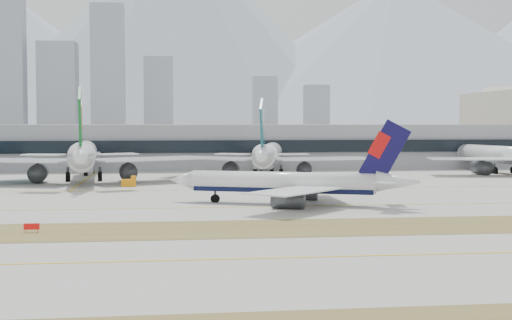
{
  "coord_description": "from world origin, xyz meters",
  "views": [
    {
      "loc": [
        -17.95,
        -135.5,
        15.61
      ],
      "look_at": [
        1.16,
        18.0,
        7.5
      ],
      "focal_mm": 50.0,
      "sensor_mm": 36.0,
      "label": 1
    }
  ],
  "objects": [
    {
      "name": "ground",
      "position": [
        0.0,
        0.0,
        0.0
      ],
      "size": [
        3000.0,
        3000.0,
        0.0
      ],
      "primitive_type": "plane",
      "color": "#A8A69D",
      "rests_on": "ground"
    },
    {
      "name": "taxiing_airliner",
      "position": [
        5.53,
        -1.99,
        3.97
      ],
      "size": [
        46.96,
        39.7,
        16.47
      ],
      "rotation": [
        0.0,
        0.0,
        2.77
      ],
      "color": "white",
      "rests_on": "ground"
    },
    {
      "name": "gse_b",
      "position": [
        -27.3,
        40.88,
        1.05
      ],
      "size": [
        3.55,
        2.0,
        2.6
      ],
      "color": "orange",
      "rests_on": "ground"
    },
    {
      "name": "city_skyline",
      "position": [
        -106.76,
        453.42,
        49.8
      ],
      "size": [
        342.0,
        49.8,
        140.0
      ],
      "color": "#8B909E",
      "rests_on": "ground"
    },
    {
      "name": "widebody_cathay",
      "position": [
        10.76,
        67.49,
        5.91
      ],
      "size": [
        61.01,
        60.62,
        22.22
      ],
      "rotation": [
        0.0,
        0.0,
        1.36
      ],
      "color": "white",
      "rests_on": "ground"
    },
    {
      "name": "mountain_ridge",
      "position": [
        33.0,
        1404.14,
        181.85
      ],
      "size": [
        2830.0,
        1120.0,
        470.0
      ],
      "color": "#9EA8B7",
      "rests_on": "ground"
    },
    {
      "name": "widebody_eva",
      "position": [
        -40.08,
        57.36,
        6.48
      ],
      "size": [
        68.12,
        66.89,
        24.36
      ],
      "rotation": [
        0.0,
        0.0,
        1.66
      ],
      "color": "white",
      "rests_on": "ground"
    },
    {
      "name": "terminal",
      "position": [
        0.0,
        114.84,
        7.5
      ],
      "size": [
        280.0,
        43.1,
        15.0
      ],
      "color": "gray",
      "rests_on": "ground"
    },
    {
      "name": "hold_sign_left",
      "position": [
        -37.17,
        -32.0,
        0.88
      ],
      "size": [
        2.2,
        0.15,
        1.35
      ],
      "color": "red",
      "rests_on": "ground"
    },
    {
      "name": "apron_markings",
      "position": [
        0.0,
        -53.95,
        0.02
      ],
      "size": [
        360.0,
        122.22,
        0.06
      ],
      "color": "brown",
      "rests_on": "ground"
    },
    {
      "name": "widebody_china_air",
      "position": [
        84.87,
        70.66,
        5.34
      ],
      "size": [
        55.57,
        55.02,
        20.1
      ],
      "rotation": [
        0.0,
        0.0,
        1.74
      ],
      "color": "white",
      "rests_on": "ground"
    }
  ]
}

